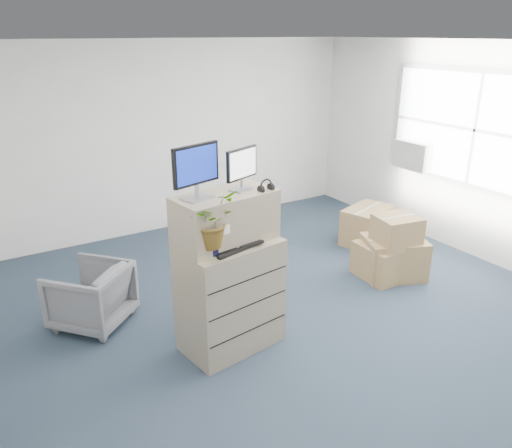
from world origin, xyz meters
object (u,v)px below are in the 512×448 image
Objects in this scene: filing_cabinet_lower at (230,295)px; monitor_right at (242,167)px; potted_plant at (210,226)px; keyboard at (234,246)px; office_chair at (90,293)px; monitor_left at (196,169)px; water_bottle at (238,227)px.

filing_cabinet_lower is 1.23m from monitor_right.
potted_plant reaches higher than filing_cabinet_lower.
keyboard reaches higher than office_chair.
monitor_left is 0.89× the size of keyboard.
water_bottle is 0.34× the size of office_chair.
filing_cabinet_lower is at bearing 71.57° from keyboard.
monitor_right reaches higher than water_bottle.
monitor_right is 0.54× the size of office_chair.
monitor_left is at bearing 96.51° from potted_plant.
water_bottle is (0.39, 0.00, -0.61)m from monitor_left.
potted_plant is 0.85× the size of office_chair.
monitor_right is 0.71m from keyboard.
potted_plant is (-0.37, -0.18, 0.14)m from water_bottle.
monitor_right is 0.73× the size of keyboard.
keyboard is 0.36m from potted_plant.
office_chair is at bearing 138.15° from water_bottle.
monitor_left reaches higher than keyboard.
potted_plant is at bearing -99.31° from monitor_left.
monitor_right is (0.18, 0.06, 1.22)m from filing_cabinet_lower.
potted_plant is (-0.25, -0.03, 0.25)m from keyboard.
keyboard is (-0.01, -0.11, 0.55)m from filing_cabinet_lower.
water_bottle reaches higher than filing_cabinet_lower.
monitor_left is 0.72m from water_bottle.
monitor_right is 0.56m from water_bottle.
office_chair is (-1.17, 1.05, -0.84)m from water_bottle.
potted_plant is at bearing -176.29° from monitor_right.
keyboard is (0.27, -0.15, -0.71)m from monitor_left.
keyboard reaches higher than filing_cabinet_lower.
potted_plant is at bearing -159.89° from filing_cabinet_lower.
monitor_right is at bearing 10.64° from filing_cabinet_lower.
keyboard is at bearing -44.89° from monitor_left.
office_chair is (-1.06, 1.09, -0.18)m from filing_cabinet_lower.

